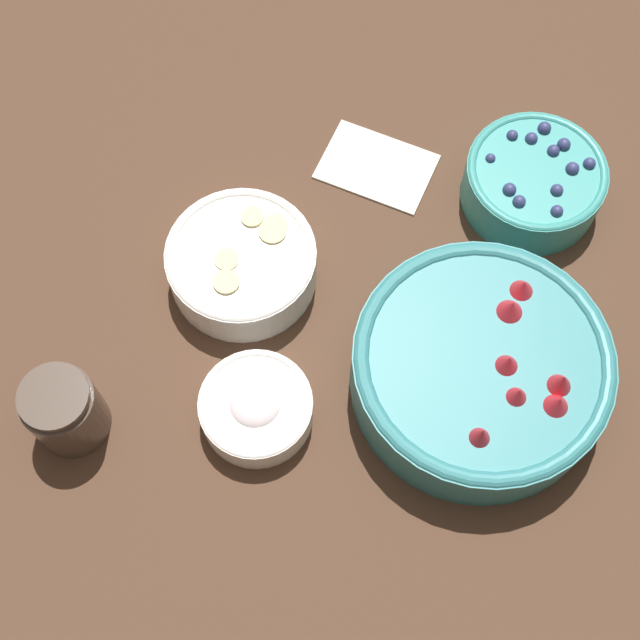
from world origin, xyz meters
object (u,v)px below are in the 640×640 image
Objects in this scene: bowl_bananas at (242,262)px; jar_chocolate at (65,411)px; bowl_strawberries at (481,368)px; bowl_blueberries at (534,181)px; bowl_cream at (256,407)px.

bowl_bananas is 1.84× the size of jar_chocolate.
bowl_strawberries is 0.42m from jar_chocolate.
bowl_blueberries is 0.57m from jar_chocolate.
bowl_cream is (0.22, 0.08, -0.02)m from bowl_strawberries.
bowl_blueberries is 1.35× the size of bowl_cream.
bowl_strawberries is 0.25m from bowl_blueberries.
bowl_strawberries reaches higher than bowl_blueberries.
bowl_strawberries reaches higher than bowl_bananas.
bowl_blueberries is 1.78× the size of jar_chocolate.
bowl_blueberries is 0.35m from bowl_bananas.
bowl_strawberries is 0.23m from bowl_cream.
bowl_bananas is 0.17m from bowl_cream.
jar_chocolate is at bearing 16.59° from bowl_strawberries.
bowl_cream is at bearing 51.32° from bowl_blueberries.
bowl_cream is 1.31× the size of jar_chocolate.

